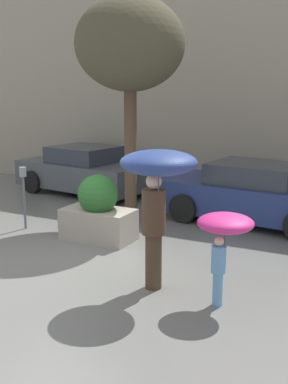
# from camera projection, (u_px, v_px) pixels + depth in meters

# --- Properties ---
(ground_plane) EXTENTS (40.00, 40.00, 0.00)m
(ground_plane) POSITION_uv_depth(u_px,v_px,m) (49.00, 265.00, 8.09)
(ground_plane) COLOR slate
(building_facade) EXTENTS (18.00, 0.30, 6.00)m
(building_facade) POSITION_uv_depth(u_px,v_px,m) (194.00, 85.00, 13.10)
(building_facade) COLOR #9E937F
(building_facade) RESTS_ON ground
(planter_box) EXTENTS (1.39, 0.78, 1.30)m
(planter_box) POSITION_uv_depth(u_px,v_px,m) (98.00, 212.00, 9.36)
(planter_box) COLOR #9E9384
(planter_box) RESTS_ON ground
(person_adult) EXTENTS (1.09, 1.09, 2.09)m
(person_adult) POSITION_uv_depth(u_px,v_px,m) (157.00, 180.00, 6.73)
(person_adult) COLOR #473323
(person_adult) RESTS_ON ground
(person_child) EXTENTS (0.76, 0.76, 1.29)m
(person_child) POSITION_uv_depth(u_px,v_px,m) (224.00, 230.00, 6.41)
(person_child) COLOR #669ED1
(person_child) RESTS_ON ground
(parked_car_near) EXTENTS (4.30, 2.34, 1.32)m
(parked_car_near) POSITION_uv_depth(u_px,v_px,m) (254.00, 194.00, 10.60)
(parked_car_near) COLOR navy
(parked_car_near) RESTS_ON ground
(parked_car_far) EXTENTS (3.98, 2.40, 1.32)m
(parked_car_far) POSITION_uv_depth(u_px,v_px,m) (84.00, 171.00, 13.59)
(parked_car_far) COLOR #4C5156
(parked_car_far) RESTS_ON ground
(street_tree) EXTENTS (2.28, 2.28, 4.78)m
(street_tree) POSITION_uv_depth(u_px,v_px,m) (130.00, 46.00, 9.86)
(street_tree) COLOR brown
(street_tree) RESTS_ON ground
(parking_meter) EXTENTS (0.14, 0.14, 1.32)m
(parking_meter) POSITION_uv_depth(u_px,v_px,m) (23.00, 185.00, 10.00)
(parking_meter) COLOR #595B60
(parking_meter) RESTS_ON ground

